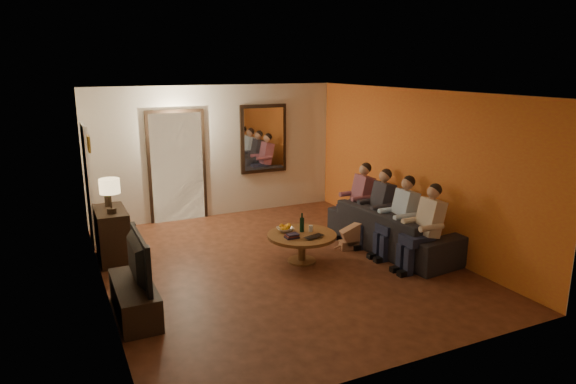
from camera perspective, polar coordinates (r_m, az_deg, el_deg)
name	(u,v)px	position (r m, az deg, el deg)	size (l,w,h in m)	color
floor	(279,265)	(7.94, -1.04, -8.08)	(5.00, 6.00, 0.01)	#472213
ceiling	(278,92)	(7.36, -1.13, 11.02)	(5.00, 6.00, 0.01)	white
back_wall	(216,152)	(10.30, -7.97, 4.47)	(5.00, 0.02, 2.60)	beige
front_wall	(407,245)	(5.07, 13.05, -5.78)	(5.00, 0.02, 2.60)	beige
left_wall	(99,201)	(6.94, -20.28, -0.93)	(0.02, 6.00, 2.60)	beige
right_wall	(414,168)	(8.84, 13.87, 2.62)	(0.02, 6.00, 2.60)	beige
orange_accent	(414,168)	(8.84, 13.82, 2.61)	(0.01, 6.00, 2.60)	orange
kitchen_doorway	(177,168)	(10.13, -12.21, 2.68)	(1.00, 0.06, 2.10)	#FFE0A5
door_trim	(177,168)	(10.12, -12.20, 2.67)	(1.12, 0.04, 2.22)	black
fridge_glimpse	(190,174)	(10.22, -10.81, 1.99)	(0.45, 0.03, 1.70)	silver
mirror_frame	(263,139)	(10.57, -2.74, 5.92)	(1.00, 0.05, 1.40)	black
mirror_glass	(264,139)	(10.55, -2.68, 5.90)	(0.86, 0.02, 1.26)	white
white_door	(89,185)	(9.24, -21.26, 0.76)	(0.06, 0.85, 2.04)	white
framed_art	(89,144)	(8.11, -21.28, 5.02)	(0.03, 0.28, 0.24)	#B28C33
art_canvas	(90,144)	(8.11, -21.18, 5.03)	(0.01, 0.22, 0.18)	brown
dresser	(112,235)	(8.46, -18.94, -4.52)	(0.45, 0.92, 0.81)	black
table_lamp	(110,196)	(8.07, -19.14, -0.41)	(0.30, 0.30, 0.54)	beige
flower_vase	(107,193)	(8.50, -19.45, -0.07)	(0.14, 0.14, 0.44)	red
tv_stand	(135,299)	(6.64, -16.67, -11.35)	(0.45, 1.24, 0.41)	black
tv	(132,260)	(6.44, -16.99, -7.20)	(0.14, 1.07, 0.62)	black
sofa	(394,229)	(8.65, 11.66, -4.00)	(0.95, 2.42, 0.71)	black
person_a	(426,231)	(7.85, 15.09, -4.18)	(0.60, 0.40, 1.20)	tan
person_b	(401,220)	(8.29, 12.43, -3.05)	(0.60, 0.40, 1.20)	tan
person_c	(379,210)	(8.75, 10.04, -2.03)	(0.60, 0.40, 1.20)	tan
person_d	(359,202)	(9.23, 7.91, -1.11)	(0.60, 0.40, 1.20)	tan
dog	(355,232)	(8.60, 7.43, -4.45)	(0.56, 0.24, 0.56)	#976146
coffee_table	(302,248)	(7.98, 1.54, -6.21)	(1.07, 1.07, 0.45)	brown
bowl	(285,229)	(8.01, -0.31, -4.19)	(0.26, 0.26, 0.06)	white
oranges	(285,225)	(7.99, -0.31, -3.72)	(0.20, 0.20, 0.08)	orange
wine_bottle	(302,222)	(7.97, 1.56, -3.37)	(0.07, 0.07, 0.31)	black
wine_glass	(311,228)	(8.01, 2.55, -4.06)	(0.06, 0.06, 0.10)	silver
book_stack	(292,236)	(7.72, 0.43, -4.88)	(0.20, 0.15, 0.07)	black
laptop	(316,238)	(7.72, 3.16, -5.09)	(0.33, 0.21, 0.03)	black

